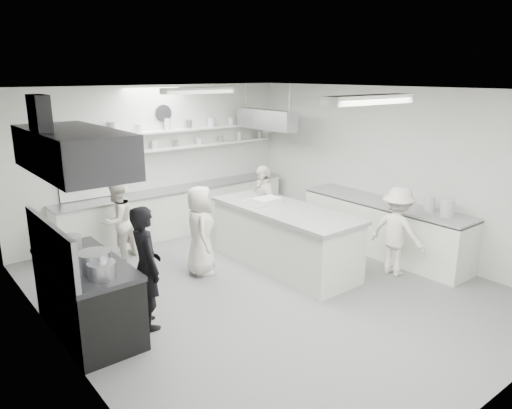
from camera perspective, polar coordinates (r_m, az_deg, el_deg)
floor at (r=7.60m, az=1.08°, el=-9.85°), size 6.00×7.00×0.02m
ceiling at (r=6.88m, az=1.21°, el=13.56°), size 6.00×7.00×0.02m
wall_back at (r=9.97m, az=-11.85°, el=5.08°), size 6.00×0.04×3.00m
wall_front at (r=5.05m, az=27.59°, el=-6.48°), size 6.00×0.04×3.00m
wall_left at (r=5.73m, az=-22.66°, el=-3.39°), size 0.04×7.00×3.00m
wall_right at (r=9.25m, az=15.64°, el=4.05°), size 0.04×7.00×3.00m
stove at (r=6.58m, az=-19.34°, el=-10.53°), size 0.80×1.80×0.90m
exhaust_hood at (r=6.03m, az=-20.93°, el=5.99°), size 0.85×2.00×0.50m
back_counter at (r=10.08m, az=-9.23°, el=-0.75°), size 5.00×0.60×0.92m
shelf_lower at (r=10.15m, az=-8.05°, el=6.86°), size 4.20×0.26×0.04m
shelf_upper at (r=10.11m, az=-8.12°, el=8.82°), size 4.20×0.26×0.04m
pass_through_window at (r=9.46m, az=-18.80°, el=3.73°), size 1.30×0.04×1.00m
wall_clock at (r=9.91m, az=-11.00°, el=10.61°), size 0.32×0.05×0.32m
right_counter at (r=9.11m, az=14.88°, el=-2.76°), size 0.74×3.30×0.94m
pot_rack at (r=10.04m, az=1.22°, el=10.08°), size 0.30×1.60×0.40m
light_fixture_front at (r=5.62m, az=13.30°, el=12.04°), size 1.30×0.25×0.10m
light_fixture_rear at (r=8.34m, az=-6.94°, el=13.30°), size 1.30×0.25×0.10m
prep_island at (r=8.20m, az=3.37°, el=-4.10°), size 1.03×2.70×0.99m
stove_pot at (r=6.01m, az=-18.61°, el=-6.67°), size 0.38×0.38×0.29m
cook_stove at (r=6.36m, az=-12.92°, el=-7.30°), size 0.47×0.64×1.64m
cook_back at (r=8.78m, az=-16.12°, el=-1.90°), size 0.86×0.79×1.42m
cook_island_left at (r=7.89m, az=-6.63°, el=-3.08°), size 0.74×0.86×1.48m
cook_island_right at (r=8.98m, az=0.88°, el=-0.33°), size 0.61×1.00×1.59m
cook_right at (r=8.14m, az=16.43°, el=-3.11°), size 0.63×1.00×1.47m
bowl_island_a at (r=8.14m, az=0.27°, el=-0.36°), size 0.24×0.24×0.06m
bowl_island_b at (r=8.51m, az=-0.87°, el=0.37°), size 0.27×0.27×0.06m
bowl_right at (r=8.90m, az=16.57°, el=0.03°), size 0.26×0.26×0.06m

